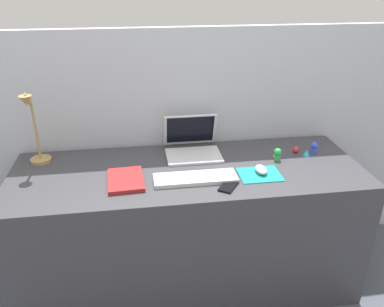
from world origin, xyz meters
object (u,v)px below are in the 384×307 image
at_px(toy_figurine_cyan, 307,153).
at_px(toy_figurine_red, 296,150).
at_px(laptop, 192,144).
at_px(mouse, 261,170).
at_px(toy_figurine_green, 278,154).
at_px(toy_figurine_pink, 277,152).
at_px(keyboard, 195,178).
at_px(cell_phone, 229,186).
at_px(notebook_pad, 126,180).
at_px(desk_lamp, 34,131).
at_px(toy_figurine_blue, 314,147).

distance_m(toy_figurine_cyan, toy_figurine_red, 0.07).
relative_size(laptop, toy_figurine_cyan, 7.85).
relative_size(toy_figurine_cyan, toy_figurine_red, 1.02).
distance_m(mouse, toy_figurine_green, 0.19).
height_order(toy_figurine_red, toy_figurine_pink, toy_figurine_pink).
relative_size(laptop, toy_figurine_pink, 5.93).
relative_size(laptop, keyboard, 0.73).
xyz_separation_m(laptop, toy_figurine_red, (0.58, -0.09, -0.03)).
bearing_deg(cell_phone, mouse, 63.83).
xyz_separation_m(mouse, notebook_pad, (-0.68, 0.01, -0.01)).
distance_m(cell_phone, desk_lamp, 1.03).
bearing_deg(desk_lamp, laptop, 1.94).
height_order(cell_phone, desk_lamp, desk_lamp).
bearing_deg(laptop, toy_figurine_pink, -15.01).
bearing_deg(keyboard, toy_figurine_green, 18.14).
distance_m(cell_phone, notebook_pad, 0.50).
relative_size(laptop, toy_figurine_blue, 4.51).
relative_size(keyboard, mouse, 4.27).
relative_size(mouse, desk_lamp, 0.24).
bearing_deg(laptop, keyboard, -95.51).
distance_m(keyboard, toy_figurine_blue, 0.74).
bearing_deg(toy_figurine_pink, mouse, -129.75).
xyz_separation_m(toy_figurine_cyan, toy_figurine_blue, (0.06, 0.03, 0.02)).
xyz_separation_m(toy_figurine_red, toy_figurine_green, (-0.14, -0.08, 0.02)).
xyz_separation_m(desk_lamp, toy_figurine_cyan, (1.45, -0.11, -0.17)).
bearing_deg(keyboard, toy_figurine_blue, 16.89).
height_order(cell_phone, toy_figurine_pink, toy_figurine_pink).
xyz_separation_m(laptop, toy_figurine_green, (0.44, -0.17, -0.01)).
bearing_deg(toy_figurine_cyan, mouse, -152.85).
distance_m(laptop, notebook_pad, 0.47).
xyz_separation_m(cell_phone, toy_figurine_blue, (0.56, 0.30, 0.03)).
xyz_separation_m(mouse, desk_lamp, (-1.14, 0.27, 0.17)).
relative_size(cell_phone, desk_lamp, 0.32).
bearing_deg(toy_figurine_green, toy_figurine_pink, 70.95).
xyz_separation_m(notebook_pad, toy_figurine_cyan, (0.99, 0.15, 0.01)).
bearing_deg(keyboard, notebook_pad, 174.41).
xyz_separation_m(mouse, toy_figurine_cyan, (0.31, 0.16, -0.00)).
bearing_deg(mouse, cell_phone, -150.44).
bearing_deg(toy_figurine_green, notebook_pad, -171.48).
height_order(cell_phone, toy_figurine_blue, toy_figurine_blue).
bearing_deg(cell_phone, keyboard, -176.33).
bearing_deg(toy_figurine_green, cell_phone, -143.32).
bearing_deg(toy_figurine_blue, desk_lamp, 176.97).
relative_size(desk_lamp, toy_figurine_blue, 6.04).
distance_m(keyboard, desk_lamp, 0.87).
bearing_deg(mouse, keyboard, -176.28).
distance_m(mouse, toy_figurine_pink, 0.23).
bearing_deg(toy_figurine_red, cell_phone, -145.39).
height_order(keyboard, toy_figurine_red, toy_figurine_red).
relative_size(mouse, toy_figurine_green, 1.37).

